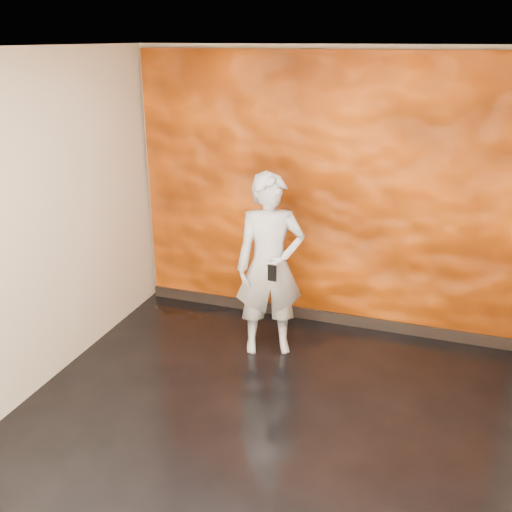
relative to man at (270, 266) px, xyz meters
name	(u,v)px	position (x,y,z in m)	size (l,w,h in m)	color
room	(262,262)	(0.31, -1.18, 0.53)	(4.02, 4.02, 2.81)	black
feature_wall	(324,195)	(0.31, 0.78, 0.51)	(3.90, 0.06, 2.75)	#F45D07
baseboard	(318,315)	(0.31, 0.74, -0.81)	(3.90, 0.04, 0.12)	black
man	(270,266)	(0.00, 0.00, 0.00)	(0.64, 0.42, 1.75)	#A6ABB7
phone	(272,273)	(0.09, -0.21, 0.02)	(0.08, 0.02, 0.15)	black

